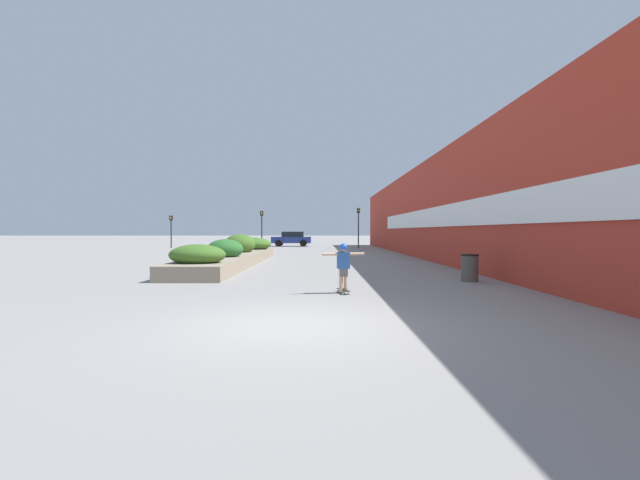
# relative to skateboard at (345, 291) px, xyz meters

# --- Properties ---
(ground_plane) EXTENTS (300.00, 300.00, 0.00)m
(ground_plane) POSITION_rel_skateboard_xyz_m (-1.11, -3.71, -0.07)
(ground_plane) COLOR gray
(building_wall_right) EXTENTS (0.67, 49.77, 5.52)m
(building_wall_right) POSITION_rel_skateboard_xyz_m (5.52, 13.69, 2.69)
(building_wall_right) COLOR #B23323
(building_wall_right) RESTS_ON ground_plane
(planter_box) EXTENTS (2.26, 14.91, 1.45)m
(planter_box) POSITION_rel_skateboard_xyz_m (-4.77, 9.93, 0.42)
(planter_box) COLOR gray
(planter_box) RESTS_ON ground_plane
(skateboard) EXTENTS (0.33, 0.67, 0.09)m
(skateboard) POSITION_rel_skateboard_xyz_m (0.00, 0.00, 0.00)
(skateboard) COLOR black
(skateboard) RESTS_ON ground_plane
(skateboarder) EXTENTS (1.10, 0.34, 1.20)m
(skateboarder) POSITION_rel_skateboard_xyz_m (0.00, -0.00, 0.75)
(skateboarder) COLOR tan
(skateboarder) RESTS_ON skateboard
(trash_bin) EXTENTS (0.56, 0.56, 0.87)m
(trash_bin) POSITION_rel_skateboard_xyz_m (4.17, 2.62, 0.37)
(trash_bin) COLOR #514C47
(trash_bin) RESTS_ON ground_plane
(car_leftmost) EXTENTS (3.94, 2.07, 1.49)m
(car_leftmost) POSITION_rel_skateboard_xyz_m (11.48, 36.38, 0.72)
(car_leftmost) COLOR silver
(car_leftmost) RESTS_ON ground_plane
(car_center_left) EXTENTS (4.15, 2.01, 1.56)m
(car_center_left) POSITION_rel_skateboard_xyz_m (-3.59, 34.29, 0.76)
(car_center_left) COLOR navy
(car_center_left) RESTS_ON ground_plane
(traffic_light_left) EXTENTS (0.28, 0.30, 3.52)m
(traffic_light_left) POSITION_rel_skateboard_xyz_m (-6.12, 29.47, 2.33)
(traffic_light_left) COLOR black
(traffic_light_left) RESTS_ON ground_plane
(traffic_light_right) EXTENTS (0.28, 0.30, 3.77)m
(traffic_light_right) POSITION_rel_skateboard_xyz_m (3.00, 29.09, 2.48)
(traffic_light_right) COLOR black
(traffic_light_right) RESTS_ON ground_plane
(traffic_light_far_left) EXTENTS (0.28, 0.30, 3.08)m
(traffic_light_far_left) POSITION_rel_skateboard_xyz_m (-14.72, 29.48, 2.06)
(traffic_light_far_left) COLOR black
(traffic_light_far_left) RESTS_ON ground_plane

